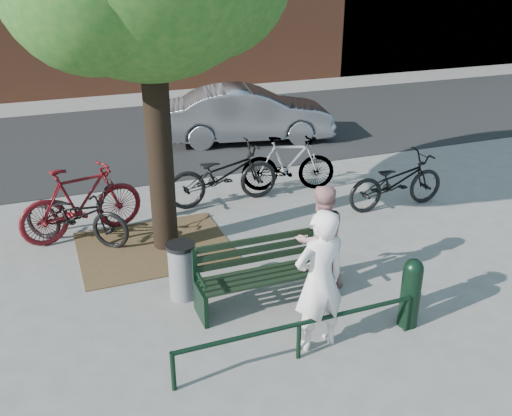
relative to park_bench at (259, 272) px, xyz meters
name	(u,v)px	position (x,y,z in m)	size (l,w,h in m)	color
ground	(261,305)	(0.00, -0.08, -0.48)	(90.00, 90.00, 0.00)	gray
dirt_pit	(154,247)	(-1.00, 2.12, -0.47)	(2.40, 2.00, 0.02)	brown
road	(142,138)	(0.00, 8.42, -0.47)	(40.00, 7.00, 0.01)	black
park_bench	(259,272)	(0.00, 0.00, 0.00)	(1.74, 0.54, 0.97)	black
guard_railing	(299,329)	(0.00, -1.28, -0.08)	(3.06, 0.06, 0.51)	black
person_left	(319,281)	(0.31, -1.13, 0.43)	(0.66, 0.43, 1.81)	white
person_right	(320,238)	(0.95, 0.07, 0.30)	(0.76, 0.59, 1.56)	tan
bollard	(411,290)	(1.60, -1.17, 0.03)	(0.25, 0.25, 0.95)	black
litter_bin	(182,270)	(-0.93, 0.52, -0.06)	(0.40, 0.40, 0.82)	gray
bicycle_a	(76,216)	(-2.13, 2.75, 0.02)	(0.66, 1.89, 0.99)	black
bicycle_b	(81,202)	(-2.00, 2.99, 0.15)	(0.59, 2.09, 1.26)	#520B10
bicycle_c	(223,175)	(0.65, 3.50, 0.10)	(0.77, 2.20, 1.16)	black
bicycle_d	(288,164)	(2.08, 3.66, 0.09)	(0.53, 1.88, 1.13)	gray
bicycle_e	(396,181)	(3.61, 2.12, 0.04)	(0.69, 1.99, 1.05)	black
parked_car	(249,114)	(2.55, 7.17, 0.22)	(1.48, 4.23, 1.40)	gray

